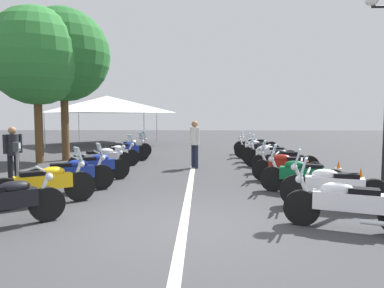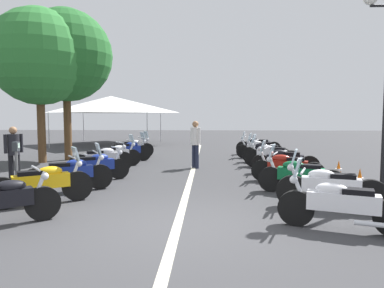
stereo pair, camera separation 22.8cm
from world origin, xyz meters
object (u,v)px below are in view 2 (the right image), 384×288
at_px(motorcycle_right_row_6, 265,152).
at_px(motorcycle_left_row_7, 132,148).
at_px(motorcycle_right_row_7, 259,148).
at_px(motorcycle_left_row_1, 43,183).
at_px(roadside_tree_1, 39,57).
at_px(event_tent, 111,104).
at_px(motorcycle_left_row_0, 0,201).
at_px(motorcycle_left_row_2, 70,173).
at_px(bystander_1, 14,150).
at_px(motorcycle_right_row_8, 258,145).
at_px(traffic_cone_0, 360,181).
at_px(motorcycle_right_row_4, 284,161).
at_px(bystander_2, 195,140).
at_px(motorcycle_right_row_5, 271,155).
at_px(motorcycle_left_row_4, 102,159).
at_px(motorcycle_right_row_0, 341,204).
at_px(motorcycle_right_row_2, 299,175).
at_px(roadside_tree_0, 66,56).
at_px(motorcycle_left_row_5, 115,155).
at_px(motorcycle_right_row_3, 286,166).
at_px(motorcycle_right_row_1, 329,187).
at_px(traffic_cone_1, 339,171).
at_px(motorcycle_left_row_6, 128,150).
at_px(parking_meter, 16,158).
at_px(motorcycle_left_row_3, 94,166).

bearing_deg(motorcycle_right_row_6, motorcycle_left_row_7, 3.79).
bearing_deg(motorcycle_right_row_7, motorcycle_left_row_1, 65.91).
xyz_separation_m(roadside_tree_1, event_tent, (9.21, -0.32, -1.60)).
relative_size(motorcycle_left_row_0, motorcycle_left_row_2, 0.86).
bearing_deg(bystander_1, roadside_tree_1, 145.78).
relative_size(motorcycle_right_row_6, motorcycle_right_row_8, 0.90).
xyz_separation_m(motorcycle_right_row_8, traffic_cone_0, (-8.43, -1.36, -0.17)).
distance_m(motorcycle_right_row_4, bystander_2, 3.25).
bearing_deg(traffic_cone_0, motorcycle_right_row_5, 19.44).
distance_m(motorcycle_left_row_2, motorcycle_left_row_4, 2.96).
height_order(motorcycle_right_row_0, traffic_cone_0, motorcycle_right_row_0).
bearing_deg(motorcycle_left_row_7, motorcycle_left_row_2, -122.01).
distance_m(motorcycle_left_row_0, event_tent, 17.82).
distance_m(motorcycle_right_row_2, motorcycle_right_row_5, 4.38).
height_order(bystander_1, roadside_tree_1, roadside_tree_1).
xyz_separation_m(motorcycle_right_row_6, event_tent, (8.90, 8.76, 2.19)).
bearing_deg(motorcycle_right_row_6, motorcycle_left_row_0, 73.01).
distance_m(motorcycle_right_row_4, roadside_tree_1, 10.31).
relative_size(motorcycle_left_row_4, roadside_tree_0, 0.28).
bearing_deg(bystander_1, motorcycle_left_row_0, -23.76).
distance_m(motorcycle_left_row_5, motorcycle_right_row_3, 6.37).
height_order(motorcycle_left_row_7, roadside_tree_1, roadside_tree_1).
relative_size(motorcycle_right_row_5, roadside_tree_1, 0.32).
xyz_separation_m(bystander_1, roadside_tree_0, (5.16, 0.49, 3.51)).
bearing_deg(motorcycle_right_row_1, traffic_cone_1, -96.56).
xyz_separation_m(motorcycle_left_row_6, motorcycle_right_row_3, (-4.33, -5.56, -0.01)).
distance_m(parking_meter, traffic_cone_0, 8.45).
bearing_deg(traffic_cone_1, motorcycle_right_row_5, 29.51).
bearing_deg(motorcycle_left_row_0, motorcycle_right_row_4, 5.78).
height_order(motorcycle_right_row_1, traffic_cone_1, motorcycle_right_row_1).
bearing_deg(bystander_1, motorcycle_left_row_3, 46.85).
height_order(motorcycle_left_row_1, bystander_2, bystander_2).
bearing_deg(motorcycle_right_row_7, roadside_tree_1, 21.81).
bearing_deg(motorcycle_right_row_6, motorcycle_right_row_1, 108.76).
bearing_deg(motorcycle_left_row_3, motorcycle_left_row_6, 55.07).
xyz_separation_m(motorcycle_right_row_7, parking_meter, (-7.67, 6.91, 0.44)).
height_order(motorcycle_left_row_3, motorcycle_right_row_4, motorcycle_right_row_4).
distance_m(motorcycle_left_row_7, motorcycle_right_row_3, 8.01).
distance_m(motorcycle_right_row_5, motorcycle_right_row_7, 2.86).
bearing_deg(motorcycle_right_row_7, bystander_2, 58.62).
bearing_deg(traffic_cone_1, motorcycle_left_row_2, 103.45).
bearing_deg(parking_meter, motorcycle_left_row_4, 65.00).
xyz_separation_m(motorcycle_right_row_3, roadside_tree_1, (3.89, 9.02, 3.79)).
bearing_deg(motorcycle_left_row_5, motorcycle_left_row_7, 57.78).
height_order(motorcycle_right_row_1, motorcycle_right_row_7, motorcycle_right_row_1).
bearing_deg(traffic_cone_0, motorcycle_left_row_7, 46.44).
height_order(motorcycle_left_row_4, motorcycle_right_row_2, motorcycle_right_row_2).
distance_m(motorcycle_left_row_0, bystander_1, 4.48).
bearing_deg(parking_meter, motorcycle_left_row_1, -47.71).
bearing_deg(motorcycle_left_row_2, roadside_tree_1, 93.00).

